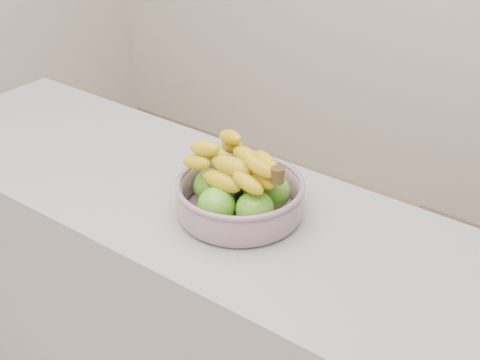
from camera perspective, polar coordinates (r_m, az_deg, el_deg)
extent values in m
cube|color=#9A99A0|center=(2.04, -3.16, -12.26)|extent=(2.00, 0.60, 0.90)
cylinder|color=#97A5B5|center=(1.69, 0.00, -2.74)|extent=(0.28, 0.28, 0.01)
torus|color=#97A5B5|center=(1.64, 0.00, -0.37)|extent=(0.32, 0.32, 0.01)
sphere|color=#519219|center=(1.61, -2.04, -2.24)|extent=(0.09, 0.09, 0.09)
sphere|color=#519219|center=(1.60, 1.28, -2.54)|extent=(0.09, 0.09, 0.09)
sphere|color=#519219|center=(1.67, 2.72, -0.98)|extent=(0.09, 0.09, 0.09)
sphere|color=#519219|center=(1.72, 0.44, 0.19)|extent=(0.09, 0.09, 0.09)
sphere|color=#519219|center=(1.69, -2.41, -0.53)|extent=(0.09, 0.09, 0.09)
ellipsoid|color=yellow|center=(1.61, -1.57, -0.09)|extent=(0.20, 0.05, 0.05)
ellipsoid|color=yellow|center=(1.64, -0.26, 0.55)|extent=(0.21, 0.08, 0.05)
ellipsoid|color=yellow|center=(1.67, 1.00, 1.16)|extent=(0.21, 0.10, 0.05)
ellipsoid|color=yellow|center=(1.59, -0.71, 1.19)|extent=(0.21, 0.06, 0.05)
ellipsoid|color=yellow|center=(1.63, 0.70, 1.86)|extent=(0.21, 0.11, 0.05)
cylinder|color=#402F14|center=(1.53, 3.23, 0.43)|extent=(0.03, 0.03, 0.04)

